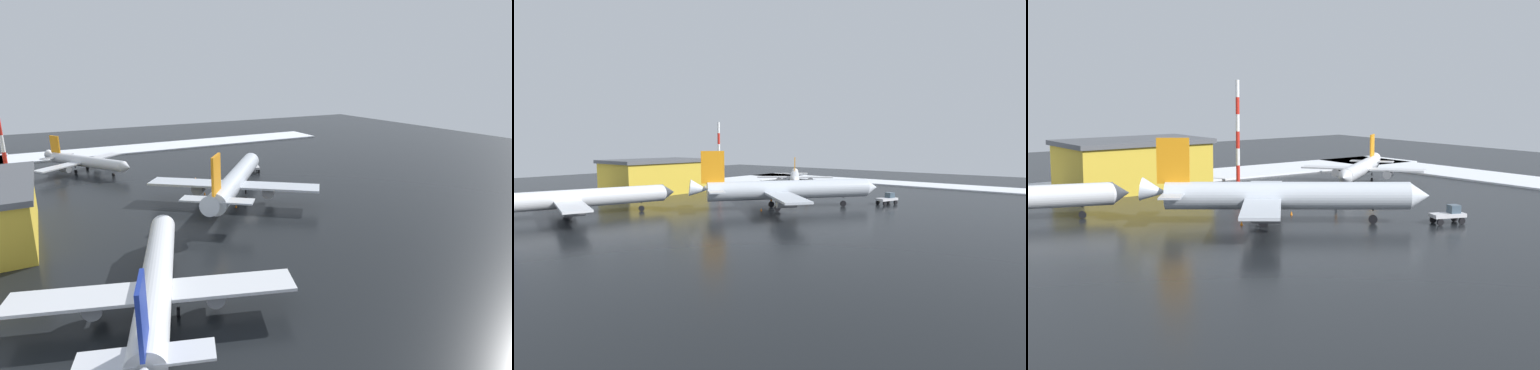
% 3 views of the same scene
% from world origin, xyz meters
% --- Properties ---
extents(ground_plane, '(240.00, 240.00, 0.00)m').
position_xyz_m(ground_plane, '(0.00, 0.00, 0.00)').
color(ground_plane, black).
extents(snow_bank_far, '(152.00, 16.00, 0.34)m').
position_xyz_m(snow_bank_far, '(0.00, -50.00, 0.17)').
color(snow_bank_far, white).
rests_on(snow_bank_far, ground_plane).
extents(snow_bank_left, '(14.00, 116.00, 0.34)m').
position_xyz_m(snow_bank_left, '(-67.00, 0.00, 0.17)').
color(snow_bank_left, white).
rests_on(snow_bank_left, ground_plane).
extents(airplane_parked_starboard, '(32.75, 28.93, 11.50)m').
position_xyz_m(airplane_parked_starboard, '(-5.65, -0.30, 3.80)').
color(airplane_parked_starboard, silver).
rests_on(airplane_parked_starboard, ground_plane).
extents(airplane_parked_portside, '(32.87, 27.70, 10.01)m').
position_xyz_m(airplane_parked_portside, '(24.14, -23.34, 3.31)').
color(airplane_parked_portside, silver).
rests_on(airplane_parked_portside, ground_plane).
extents(airplane_distant_tail, '(24.16, 20.81, 8.31)m').
position_xyz_m(airplane_distant_tail, '(-41.65, -23.70, 2.75)').
color(airplane_distant_tail, silver).
rests_on(airplane_distant_tail, ground_plane).
extents(pushback_tug, '(5.07, 3.61, 2.50)m').
position_xyz_m(pushback_tug, '(-23.73, 13.18, 1.28)').
color(pushback_tug, silver).
rests_on(pushback_tug, ground_plane).
extents(ground_crew_near_tug, '(0.36, 0.36, 1.71)m').
position_xyz_m(ground_crew_near_tug, '(-6.50, -4.63, 0.97)').
color(ground_crew_near_tug, black).
rests_on(ground_crew_near_tug, ground_plane).
extents(ground_crew_beside_wing, '(0.36, 0.36, 1.71)m').
position_xyz_m(ground_crew_beside_wing, '(-18.54, -3.93, 0.97)').
color(ground_crew_beside_wing, black).
rests_on(ground_crew_beside_wing, ground_plane).
extents(antenna_mast, '(0.70, 0.70, 18.97)m').
position_xyz_m(antenna_mast, '(-24.45, -38.69, 9.48)').
color(antenna_mast, red).
rests_on(antenna_mast, ground_plane).
extents(cargo_hangar, '(25.01, 15.01, 8.80)m').
position_xyz_m(cargo_hangar, '(-4.35, -41.40, 4.44)').
color(cargo_hangar, gold).
rests_on(cargo_hangar, ground_plane).
extents(traffic_cone_near_nose, '(0.36, 0.36, 0.55)m').
position_xyz_m(traffic_cone_near_nose, '(-10.88, -4.75, 0.28)').
color(traffic_cone_near_nose, orange).
rests_on(traffic_cone_near_nose, ground_plane).
extents(traffic_cone_mid_line, '(0.36, 0.36, 0.55)m').
position_xyz_m(traffic_cone_mid_line, '(-0.85, -2.53, 0.28)').
color(traffic_cone_mid_line, orange).
rests_on(traffic_cone_mid_line, ground_plane).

